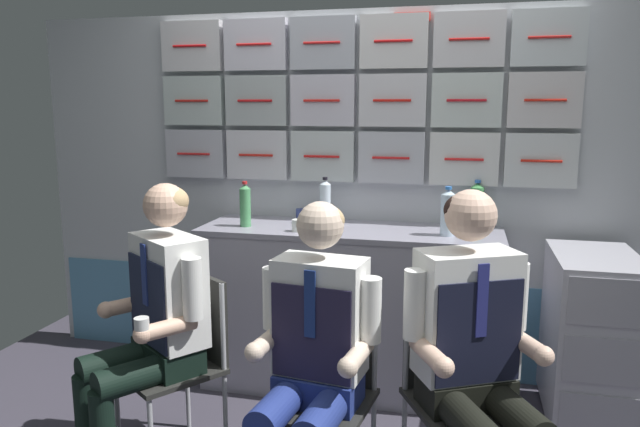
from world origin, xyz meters
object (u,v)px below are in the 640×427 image
at_px(folding_chair_by_counter, 454,376).
at_px(crew_member_left, 153,314).
at_px(crew_member_right, 312,350).
at_px(paper_cup_blue, 316,222).
at_px(sparkling_bottle_green, 325,202).
at_px(crew_member_by_counter, 475,344).
at_px(folding_chair_left, 187,346).
at_px(folding_chair_right, 327,374).
at_px(service_trolley, 590,336).

bearing_deg(folding_chair_by_counter, crew_member_left, -175.72).
relative_size(crew_member_left, crew_member_right, 1.02).
bearing_deg(paper_cup_blue, crew_member_left, -118.42).
relative_size(sparkling_bottle_green, paper_cup_blue, 4.27).
distance_m(crew_member_by_counter, sparkling_bottle_green, 1.42).
relative_size(folding_chair_left, crew_member_right, 0.67).
distance_m(folding_chair_right, crew_member_by_counter, 0.62).
xyz_separation_m(crew_member_right, paper_cup_blue, (-0.26, 1.10, 0.28)).
relative_size(folding_chair_left, crew_member_by_counter, 0.65).
height_order(crew_member_left, crew_member_by_counter, crew_member_by_counter).
relative_size(service_trolley, folding_chair_right, 1.06).
bearing_deg(crew_member_left, crew_member_right, -12.41).
height_order(service_trolley, paper_cup_blue, paper_cup_blue).
relative_size(crew_member_right, sparkling_bottle_green, 4.59).
xyz_separation_m(folding_chair_left, crew_member_left, (-0.09, -0.13, 0.19)).
relative_size(crew_member_left, folding_chair_right, 1.52).
distance_m(crew_member_right, sparkling_bottle_green, 1.30).
height_order(folding_chair_left, folding_chair_right, same).
relative_size(folding_chair_right, crew_member_by_counter, 0.65).
bearing_deg(crew_member_by_counter, service_trolley, 55.46).
height_order(folding_chair_by_counter, paper_cup_blue, paper_cup_blue).
height_order(folding_chair_left, sparkling_bottle_green, sparkling_bottle_green).
bearing_deg(service_trolley, crew_member_right, -140.78).
bearing_deg(crew_member_by_counter, sparkling_bottle_green, 127.54).
distance_m(folding_chair_left, sparkling_bottle_green, 1.16).
bearing_deg(folding_chair_by_counter, crew_member_right, -153.57).
xyz_separation_m(folding_chair_left, sparkling_bottle_green, (0.44, 0.92, 0.55)).
distance_m(folding_chair_right, paper_cup_blue, 1.08).
distance_m(folding_chair_by_counter, paper_cup_blue, 1.24).
height_order(crew_member_left, folding_chair_right, crew_member_left).
bearing_deg(crew_member_left, paper_cup_blue, 61.58).
bearing_deg(crew_member_right, folding_chair_right, 82.48).
xyz_separation_m(crew_member_by_counter, paper_cup_blue, (-0.87, 0.98, 0.24)).
bearing_deg(crew_member_by_counter, crew_member_left, 178.23).
bearing_deg(folding_chair_left, paper_cup_blue, 62.88).
xyz_separation_m(folding_chair_right, folding_chair_by_counter, (0.51, 0.11, 0.00)).
xyz_separation_m(folding_chair_by_counter, paper_cup_blue, (-0.79, 0.84, 0.45)).
height_order(folding_chair_by_counter, crew_member_by_counter, crew_member_by_counter).
bearing_deg(folding_chair_right, service_trolley, 34.76).
bearing_deg(crew_member_right, folding_chair_by_counter, 26.43).
height_order(crew_member_right, sparkling_bottle_green, crew_member_right).
bearing_deg(folding_chair_left, crew_member_left, -125.87).
bearing_deg(folding_chair_right, sparkling_bottle_green, 103.50).
height_order(folding_chair_left, crew_member_left, crew_member_left).
xyz_separation_m(folding_chair_left, paper_cup_blue, (0.41, 0.81, 0.45)).
height_order(crew_member_right, paper_cup_blue, crew_member_right).
bearing_deg(sparkling_bottle_green, crew_member_left, -116.85).
xyz_separation_m(crew_member_left, folding_chair_right, (0.79, -0.01, -0.19)).
relative_size(folding_chair_left, folding_chair_by_counter, 1.00).
bearing_deg(sparkling_bottle_green, crew_member_right, -79.17).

